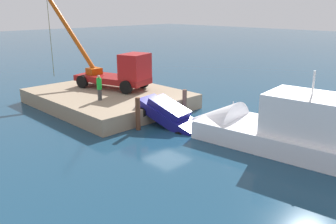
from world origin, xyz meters
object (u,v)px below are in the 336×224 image
object	(u,v)px
dock_worker	(99,87)
moored_yacht	(263,134)
crane_truck	(118,70)
salvaged_car	(169,115)

from	to	relation	value
dock_worker	moored_yacht	bearing A→B (deg)	17.30
crane_truck	moored_yacht	size ratio (longest dim) A/B	0.77
crane_truck	dock_worker	bearing A→B (deg)	-58.48
salvaged_car	dock_worker	bearing A→B (deg)	-160.68
crane_truck	moored_yacht	xyz separation A→B (m)	(12.60, 0.28, -2.01)
crane_truck	salvaged_car	world-z (taller)	crane_truck
salvaged_car	crane_truck	bearing A→B (deg)	169.33
crane_truck	dock_worker	size ratio (longest dim) A/B	5.64
salvaged_car	moored_yacht	distance (m)	5.92
crane_truck	dock_worker	xyz separation A→B (m)	(1.88, -3.06, -0.57)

